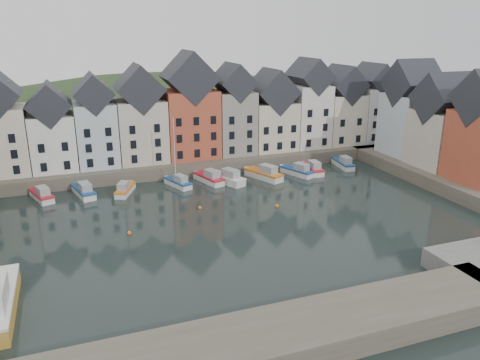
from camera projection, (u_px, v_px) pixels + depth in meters
ground at (249, 227)px, 56.99m from camera, size 260.00×260.00×0.00m
far_quay at (188, 158)px, 83.46m from camera, size 90.00×16.00×2.00m
right_quay at (467, 180)px, 71.49m from camera, size 14.00×54.00×2.00m
near_wall at (231, 350)px, 33.76m from camera, size 50.00×6.00×2.00m
hillside at (165, 207)px, 112.54m from camera, size 153.60×70.40×64.00m
far_terrace at (208, 115)px, 80.29m from camera, size 72.37×8.16×17.78m
right_terrace at (445, 123)px, 73.24m from camera, size 8.30×24.25×16.36m
mooring_buoys at (205, 215)px, 60.39m from camera, size 20.50×5.50×0.50m
boat_a at (42, 195)px, 65.93m from camera, size 3.70×6.23×2.29m
boat_b at (84, 191)px, 67.45m from camera, size 3.38×6.54×2.40m
boat_c at (125, 190)px, 68.40m from camera, size 3.75×5.78×2.13m
boat_d at (178, 182)px, 71.47m from camera, size 3.53×5.87×10.73m
boat_e at (209, 178)px, 73.30m from camera, size 3.76×6.62×2.43m
boat_f at (227, 178)px, 73.10m from camera, size 4.76×7.12×2.63m
boat_g at (265, 174)px, 75.09m from camera, size 4.73×7.23×2.67m
boat_h at (298, 171)px, 77.04m from camera, size 4.03×6.39×2.35m
boat_i at (312, 169)px, 78.34m from camera, size 2.34×6.31×2.38m
boat_j at (344, 164)px, 81.35m from camera, size 2.58×6.19×2.31m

